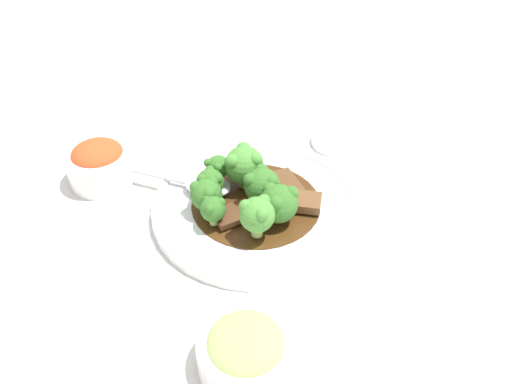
% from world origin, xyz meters
% --- Properties ---
extents(ground_plane, '(4.00, 4.00, 0.00)m').
position_xyz_m(ground_plane, '(0.00, 0.00, 0.00)').
color(ground_plane, silver).
extents(main_plate, '(0.28, 0.28, 0.02)m').
position_xyz_m(main_plate, '(0.00, 0.00, 0.01)').
color(main_plate, white).
rests_on(main_plate, ground_plane).
extents(beef_strip_0, '(0.08, 0.06, 0.01)m').
position_xyz_m(beef_strip_0, '(-0.03, -0.00, 0.02)').
color(beef_strip_0, '#56331E').
rests_on(beef_strip_0, main_plate).
extents(beef_strip_1, '(0.05, 0.06, 0.01)m').
position_xyz_m(beef_strip_1, '(0.03, -0.05, 0.02)').
color(beef_strip_1, brown).
rests_on(beef_strip_1, main_plate).
extents(beef_strip_2, '(0.07, 0.08, 0.01)m').
position_xyz_m(beef_strip_2, '(0.04, -0.02, 0.02)').
color(beef_strip_2, brown).
rests_on(beef_strip_2, main_plate).
extents(broccoli_floret_0, '(0.04, 0.04, 0.05)m').
position_xyz_m(broccoli_floret_0, '(-0.05, -0.04, 0.05)').
color(broccoli_floret_0, '#8EB756').
rests_on(broccoli_floret_0, main_plate).
extents(broccoli_floret_1, '(0.05, 0.05, 0.06)m').
position_xyz_m(broccoli_floret_1, '(0.02, 0.03, 0.05)').
color(broccoli_floret_1, '#8EB756').
rests_on(broccoli_floret_1, main_plate).
extents(broccoli_floret_2, '(0.03, 0.03, 0.04)m').
position_xyz_m(broccoli_floret_2, '(-0.07, 0.02, 0.04)').
color(broccoli_floret_2, '#8EB756').
rests_on(broccoli_floret_2, main_plate).
extents(broccoli_floret_3, '(0.03, 0.03, 0.04)m').
position_xyz_m(broccoli_floret_3, '(-0.00, 0.06, 0.05)').
color(broccoli_floret_3, '#7FA84C').
rests_on(broccoli_floret_3, main_plate).
extents(broccoli_floret_4, '(0.05, 0.05, 0.05)m').
position_xyz_m(broccoli_floret_4, '(0.00, -0.01, 0.05)').
color(broccoli_floret_4, '#7FA84C').
rests_on(broccoli_floret_4, main_plate).
extents(broccoli_floret_5, '(0.05, 0.05, 0.05)m').
position_xyz_m(broccoli_floret_5, '(-0.01, -0.04, 0.05)').
color(broccoli_floret_5, '#7FA84C').
rests_on(broccoli_floret_5, main_plate).
extents(broccoli_floret_6, '(0.04, 0.04, 0.05)m').
position_xyz_m(broccoli_floret_6, '(-0.05, 0.04, 0.05)').
color(broccoli_floret_6, '#7FA84C').
rests_on(broccoli_floret_6, main_plate).
extents(broccoli_floret_7, '(0.04, 0.04, 0.05)m').
position_xyz_m(broccoli_floret_7, '(-0.03, 0.05, 0.05)').
color(broccoli_floret_7, '#7FA84C').
rests_on(broccoli_floret_7, main_plate).
extents(serving_spoon, '(0.09, 0.22, 0.01)m').
position_xyz_m(serving_spoon, '(-0.03, 0.08, 0.03)').
color(serving_spoon, silver).
rests_on(serving_spoon, main_plate).
extents(side_bowl_kimchi, '(0.09, 0.09, 0.06)m').
position_xyz_m(side_bowl_kimchi, '(-0.08, 0.22, 0.03)').
color(side_bowl_kimchi, white).
rests_on(side_bowl_kimchi, ground_plane).
extents(side_bowl_appetizer, '(0.10, 0.10, 0.05)m').
position_xyz_m(side_bowl_appetizer, '(-0.19, -0.13, 0.02)').
color(side_bowl_appetizer, white).
rests_on(side_bowl_appetizer, ground_plane).
extents(sauce_dish, '(0.08, 0.08, 0.01)m').
position_xyz_m(sauce_dish, '(0.21, -0.01, 0.01)').
color(sauce_dish, white).
rests_on(sauce_dish, ground_plane).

